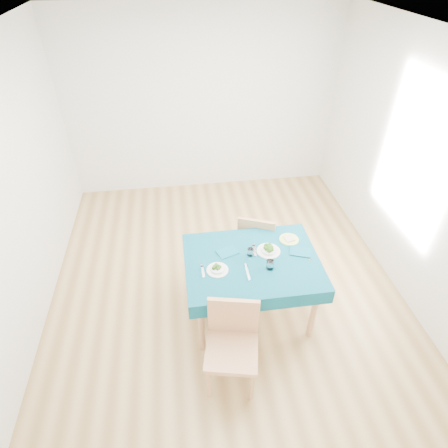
{
  "coord_description": "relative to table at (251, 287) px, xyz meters",
  "views": [
    {
      "loc": [
        -0.45,
        -3.15,
        3.29
      ],
      "look_at": [
        0.0,
        0.0,
        0.85
      ],
      "focal_mm": 30.0,
      "sensor_mm": 36.0,
      "label": 1
    }
  ],
  "objects": [
    {
      "name": "room_shell",
      "position": [
        -0.21,
        0.51,
        0.97
      ],
      "size": [
        4.02,
        4.52,
        2.73
      ],
      "color": "olive",
      "rests_on": "ground"
    },
    {
      "name": "table",
      "position": [
        0.0,
        0.0,
        0.0
      ],
      "size": [
        1.33,
        1.01,
        0.76
      ],
      "primitive_type": "cube",
      "color": "#074354",
      "rests_on": "ground"
    },
    {
      "name": "napkin_near",
      "position": [
        -0.23,
        0.15,
        0.39
      ],
      "size": [
        0.24,
        0.2,
        0.01
      ],
      "primitive_type": "cube",
      "rotation": [
        0.0,
        0.0,
        0.37
      ],
      "color": "#0B4B5D",
      "rests_on": "table"
    },
    {
      "name": "chair_far",
      "position": [
        0.23,
        0.7,
        0.14
      ],
      "size": [
        0.56,
        0.59,
        1.05
      ],
      "primitive_type": "cube",
      "rotation": [
        0.0,
        0.0,
        2.74
      ],
      "color": "tan",
      "rests_on": "ground"
    },
    {
      "name": "knife_near",
      "position": [
        -0.08,
        -0.15,
        0.38
      ],
      "size": [
        0.02,
        0.23,
        0.0
      ],
      "primitive_type": "cube",
      "rotation": [
        0.0,
        0.0,
        0.0
      ],
      "color": "silver",
      "rests_on": "table"
    },
    {
      "name": "bowl_far",
      "position": [
        0.19,
        0.11,
        0.42
      ],
      "size": [
        0.24,
        0.24,
        0.07
      ],
      "primitive_type": null,
      "color": "white",
      "rests_on": "table"
    },
    {
      "name": "napkin_far",
      "position": [
        0.51,
        0.05,
        0.39
      ],
      "size": [
        0.25,
        0.21,
        0.01
      ],
      "primitive_type": "cube",
      "rotation": [
        0.0,
        0.0,
        -0.35
      ],
      "color": "#0B4B5D",
      "rests_on": "table"
    },
    {
      "name": "tumbler_side",
      "position": [
        0.14,
        -0.13,
        0.43
      ],
      "size": [
        0.07,
        0.07,
        0.09
      ],
      "primitive_type": "cylinder",
      "color": "white",
      "rests_on": "table"
    },
    {
      "name": "knife_far",
      "position": [
        0.55,
        -0.0,
        0.38
      ],
      "size": [
        0.07,
        0.18,
        0.0
      ],
      "primitive_type": "cube",
      "rotation": [
        0.0,
        0.0,
        0.28
      ],
      "color": "silver",
      "rests_on": "table"
    },
    {
      "name": "bread_slice",
      "position": [
        0.45,
        0.26,
        0.4
      ],
      "size": [
        0.12,
        0.12,
        0.01
      ],
      "primitive_type": "cube",
      "rotation": [
        0.0,
        0.0,
        0.22
      ],
      "color": "beige",
      "rests_on": "side_plate"
    },
    {
      "name": "side_plate",
      "position": [
        0.45,
        0.26,
        0.38
      ],
      "size": [
        0.2,
        0.2,
        0.01
      ],
      "primitive_type": "cylinder",
      "color": "#DBE26E",
      "rests_on": "table"
    },
    {
      "name": "chair_near",
      "position": [
        -0.32,
        -0.76,
        0.19
      ],
      "size": [
        0.55,
        0.58,
        1.13
      ],
      "primitive_type": "cube",
      "rotation": [
        0.0,
        0.0,
        -0.22
      ],
      "color": "tan",
      "rests_on": "ground"
    },
    {
      "name": "bowl_near",
      "position": [
        -0.36,
        -0.09,
        0.41
      ],
      "size": [
        0.21,
        0.21,
        0.06
      ],
      "primitive_type": null,
      "color": "white",
      "rests_on": "table"
    },
    {
      "name": "fork_near",
      "position": [
        -0.5,
        -0.08,
        0.38
      ],
      "size": [
        0.03,
        0.16,
        0.0
      ],
      "primitive_type": "cube",
      "rotation": [
        0.0,
        0.0,
        0.03
      ],
      "color": "silver",
      "rests_on": "table"
    },
    {
      "name": "tumbler_center",
      "position": [
        -0.0,
        0.08,
        0.42
      ],
      "size": [
        0.06,
        0.06,
        0.08
      ],
      "primitive_type": "cylinder",
      "color": "white",
      "rests_on": "table"
    },
    {
      "name": "fork_far",
      "position": [
        0.05,
        0.14,
        0.38
      ],
      "size": [
        0.04,
        0.17,
        0.0
      ],
      "primitive_type": "cube",
      "rotation": [
        0.0,
        0.0,
        -0.09
      ],
      "color": "silver",
      "rests_on": "table"
    }
  ]
}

